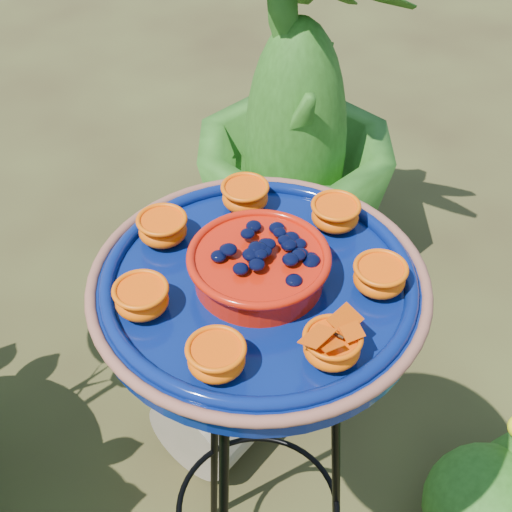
# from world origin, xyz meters

# --- Properties ---
(ground_plane) EXTENTS (20.00, 20.00, 0.00)m
(ground_plane) POSITION_xyz_m (0.00, 0.00, 0.00)
(ground_plane) COLOR #312715
(ground_plane) RESTS_ON ground
(tripod_stand) EXTENTS (0.32, 0.33, 0.84)m
(tripod_stand) POSITION_xyz_m (-0.06, -0.14, 0.51)
(tripod_stand) COLOR black
(tripod_stand) RESTS_ON ground
(feeder_dish) EXTENTS (0.45, 0.45, 0.10)m
(feeder_dish) POSITION_xyz_m (-0.06, -0.14, 0.88)
(feeder_dish) COLOR #071859
(feeder_dish) RESTS_ON tripod_stand
(driftwood_log) EXTENTS (0.71, 0.40, 0.23)m
(driftwood_log) POSITION_xyz_m (0.28, 0.25, 0.11)
(driftwood_log) COLOR gray
(driftwood_log) RESTS_ON ground
(shrub_back_right) EXTENTS (0.82, 0.82, 1.04)m
(shrub_back_right) POSITION_xyz_m (0.65, 0.63, 0.52)
(shrub_back_right) COLOR #224C14
(shrub_back_right) RESTS_ON ground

